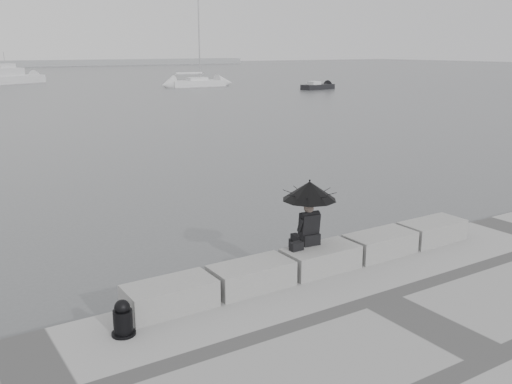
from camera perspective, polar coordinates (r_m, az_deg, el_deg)
ground at (r=12.60m, az=5.08°, el=-9.24°), size 360.00×360.00×0.00m
stone_block_far_left at (r=10.34m, az=-8.60°, el=-10.26°), size 1.60×0.80×0.50m
stone_block_left at (r=11.07m, az=-0.46°, el=-8.40°), size 1.60×0.80×0.50m
stone_block_centre at (r=11.99m, az=6.47°, el=-6.66°), size 1.60×0.80×0.50m
stone_block_right at (r=13.07m, az=12.30°, el=-5.11°), size 1.60×0.80×0.50m
stone_block_far_right at (r=14.28m, az=17.18°, el=-3.77°), size 1.60×0.80×0.50m
seated_person at (r=11.80m, az=5.38°, el=-0.62°), size 1.14×1.14×1.39m
bag at (r=11.67m, az=4.06°, el=-5.44°), size 0.27×0.16×0.17m
mooring_bollard at (r=9.61m, az=-13.16°, el=-12.41°), size 0.39×0.39×0.62m
sailboat_right at (r=76.61m, az=-5.92°, el=10.84°), size 7.34×2.62×12.90m
motor_cruiser at (r=89.50m, az=-23.23°, el=10.51°), size 9.63×6.73×4.50m
small_motorboat at (r=71.60m, az=6.19°, el=10.43°), size 4.57×2.10×1.10m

